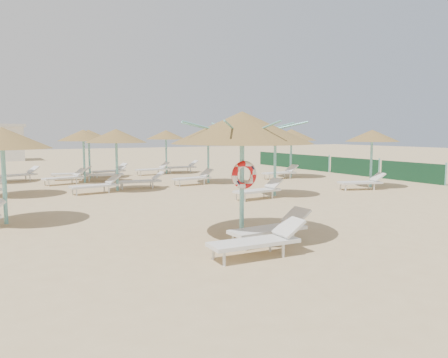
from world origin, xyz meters
TOP-DOWN VIEW (x-y plane):
  - ground at (0.00, 0.00)m, footprint 120.00×120.00m
  - main_palapa at (0.14, 0.02)m, footprint 3.38×3.38m
  - lounger_main_a at (-0.41, -1.58)m, footprint 2.06×0.71m
  - lounger_main_b at (0.51, -0.74)m, footprint 2.04×0.69m
  - palapa_field at (1.76, 10.72)m, footprint 18.55×14.27m
  - windbreak_fence at (14.00, 9.96)m, footprint 0.08×19.84m

SIDE VIEW (x-z plane):
  - ground at x=0.00m, z-range 0.00..0.00m
  - lounger_main_b at x=0.51m, z-range -0.02..0.72m
  - lounger_main_a at x=-0.41m, z-range -0.02..0.72m
  - windbreak_fence at x=14.00m, z-range -0.05..1.05m
  - palapa_field at x=1.76m, z-range 0.94..3.64m
  - main_palapa at x=0.14m, z-range 1.12..4.15m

